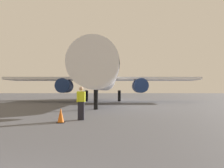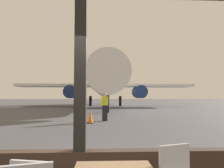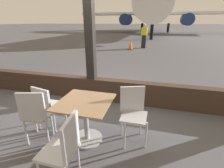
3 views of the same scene
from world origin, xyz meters
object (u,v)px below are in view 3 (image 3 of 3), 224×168
(dining_table, at_px, (86,117))
(cafe_chair_window_left, at_px, (36,113))
(cafe_chair_window_right, at_px, (47,104))
(traffic_cone, at_px, (131,45))
(ground_crew_worker, at_px, (144,36))
(cafe_chair_aisle_left, at_px, (64,146))
(airplane, at_px, (156,11))
(cafe_chair_aisle_right, at_px, (133,110))

(dining_table, bearing_deg, cafe_chair_window_left, -161.51)
(cafe_chair_window_right, bearing_deg, traffic_cone, 90.18)
(traffic_cone, bearing_deg, dining_table, -85.28)
(cafe_chair_window_left, xyz_separation_m, ground_crew_worker, (0.75, 11.11, 0.35))
(cafe_chair_aisle_left, bearing_deg, airplane, 89.58)
(cafe_chair_window_left, xyz_separation_m, cafe_chair_window_right, (-0.04, 0.34, -0.03))
(dining_table, bearing_deg, ground_crew_worker, 89.95)
(dining_table, bearing_deg, cafe_chair_window_right, 173.53)
(airplane, relative_size, ground_crew_worker, 18.21)
(cafe_chair_window_left, xyz_separation_m, cafe_chair_aisle_left, (0.82, -0.56, -0.00))
(cafe_chair_aisle_right, relative_size, airplane, 0.03)
(cafe_chair_window_left, relative_size, ground_crew_worker, 0.54)
(cafe_chair_aisle_right, bearing_deg, ground_crew_worker, 93.89)
(dining_table, relative_size, airplane, 0.03)
(cafe_chair_window_left, bearing_deg, dining_table, 18.49)
(cafe_chair_window_right, height_order, cafe_chair_aisle_right, cafe_chair_aisle_right)
(dining_table, distance_m, airplane, 29.72)
(airplane, xyz_separation_m, traffic_cone, (-1.12, -19.75, -3.17))
(traffic_cone, bearing_deg, cafe_chair_window_right, -89.82)
(airplane, bearing_deg, cafe_chair_aisle_left, -90.42)
(dining_table, height_order, cafe_chair_window_right, cafe_chair_window_right)
(cafe_chair_aisle_right, distance_m, ground_crew_worker, 10.65)
(dining_table, distance_m, cafe_chair_aisle_right, 0.78)
(cafe_chair_window_left, bearing_deg, cafe_chair_window_right, 96.78)
(dining_table, height_order, traffic_cone, dining_table)
(cafe_chair_window_left, bearing_deg, ground_crew_worker, 86.15)
(cafe_chair_aisle_left, xyz_separation_m, airplane, (0.22, 30.36, 2.97))
(cafe_chair_window_right, bearing_deg, cafe_chair_aisle_left, -45.92)
(dining_table, relative_size, cafe_chair_window_left, 0.88)
(cafe_chair_window_right, bearing_deg, cafe_chair_aisle_right, 5.84)
(airplane, bearing_deg, ground_crew_worker, -90.91)
(cafe_chair_window_right, bearing_deg, airplane, 87.89)
(cafe_chair_window_left, distance_m, traffic_cone, 10.06)
(cafe_chair_window_right, bearing_deg, cafe_chair_window_left, -83.22)
(cafe_chair_window_left, height_order, cafe_chair_window_right, cafe_chair_window_left)
(cafe_chair_aisle_right, height_order, traffic_cone, cafe_chair_aisle_right)
(dining_table, distance_m, traffic_cone, 9.85)
(cafe_chair_window_right, height_order, traffic_cone, cafe_chair_window_right)
(cafe_chair_window_left, xyz_separation_m, traffic_cone, (-0.07, 10.06, -0.21))
(cafe_chair_aisle_right, bearing_deg, airplane, 90.83)
(cafe_chair_aisle_right, distance_m, airplane, 29.47)
(cafe_chair_window_left, xyz_separation_m, airplane, (1.05, 29.81, 2.96))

